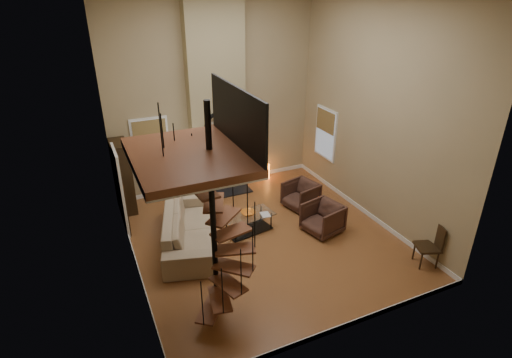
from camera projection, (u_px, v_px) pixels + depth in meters
name	position (u px, v px, depth m)	size (l,w,h in m)	color
ground	(263.00, 237.00, 9.91)	(6.00, 6.50, 0.01)	#AA6937
back_wall	(214.00, 96.00, 11.38)	(6.00, 0.02, 5.50)	tan
front_wall	(357.00, 194.00, 6.04)	(6.00, 0.02, 5.50)	tan
left_wall	(119.00, 151.00, 7.60)	(0.02, 6.50, 5.50)	tan
right_wall	(375.00, 113.00, 9.83)	(0.02, 6.50, 5.50)	tan
baseboard_back	(218.00, 182.00, 12.54)	(6.00, 0.02, 0.12)	white
baseboard_front	(340.00, 327.00, 7.22)	(6.00, 0.02, 0.12)	white
baseboard_left	(138.00, 267.00, 8.77)	(0.02, 6.50, 0.12)	white
baseboard_right	(363.00, 210.00, 10.99)	(0.02, 6.50, 0.12)	white
chimney_breast	(216.00, 97.00, 11.23)	(1.60, 0.38, 5.50)	tan
hearth	(226.00, 192.00, 12.01)	(1.50, 0.60, 0.04)	black
firebox	(222.00, 172.00, 12.02)	(0.95, 0.02, 0.72)	black
mantel	(222.00, 154.00, 11.69)	(1.70, 0.18, 0.06)	white
mirror_frame	(220.00, 127.00, 11.39)	(0.94, 0.94, 0.10)	black
mirror_disc	(220.00, 127.00, 11.40)	(0.80, 0.80, 0.01)	white
vase_left	(203.00, 152.00, 11.45)	(0.24, 0.24, 0.25)	black
vase_right	(241.00, 146.00, 11.89)	(0.20, 0.20, 0.21)	#1A585E
window_back	(151.00, 144.00, 11.14)	(1.02, 0.06, 1.52)	white
window_right	(326.00, 133.00, 11.95)	(0.06, 1.02, 1.52)	white
entry_door	(121.00, 191.00, 9.83)	(0.10, 1.05, 2.16)	white
loft	(194.00, 152.00, 6.27)	(1.70, 2.20, 1.09)	brown
spiral_stair	(214.00, 227.00, 7.00)	(1.47, 1.47, 4.06)	black
hutch	(123.00, 178.00, 10.75)	(0.42, 0.89, 2.00)	#301F10
sofa	(189.00, 227.00, 9.58)	(2.89, 1.13, 0.85)	tan
armchair_near	(303.00, 194.00, 11.16)	(0.80, 0.83, 0.75)	#472A21
armchair_far	(325.00, 218.00, 10.05)	(0.83, 0.85, 0.78)	#472A21
coffee_table	(249.00, 221.00, 10.02)	(1.34, 0.83, 0.46)	silver
bowl	(248.00, 213.00, 9.97)	(0.36, 0.36, 0.09)	orange
book	(264.00, 215.00, 9.95)	(0.21, 0.29, 0.03)	gray
floor_lamp	(192.00, 159.00, 10.71)	(0.38, 0.38, 1.70)	black
accent_lamp	(267.00, 171.00, 12.78)	(0.14, 0.14, 0.49)	orange
side_chair	(432.00, 244.00, 8.74)	(0.60, 0.60, 0.99)	#301F10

